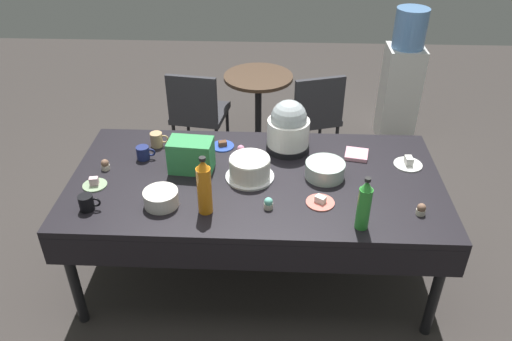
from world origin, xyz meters
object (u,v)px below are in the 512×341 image
object	(u,v)px
cupcake_rose	(241,150)
soda_bottle_orange_juice	(204,187)
maroon_chair_left	(198,110)
soda_carton	(191,155)
dessert_plate_coral	(320,202)
glass_salad_bowl	(325,170)
dessert_plate_sage	(95,184)
cupcake_lemon	(105,165)
frosted_layer_cake	(250,168)
slow_cooker	(288,128)
round_cafe_table	(258,99)
cupcake_cocoa	(421,209)
maroon_chair_right	(313,112)
cupcake_mint	(268,203)
dessert_plate_cobalt	(223,145)
coffee_mug_black	(87,203)
dessert_plate_white	(408,163)
coffee_mug_tan	(157,140)
coffee_mug_navy	(143,153)
potluck_table	(256,186)
dessert_plate_cream	(185,144)
soda_bottle_lime_soda	(364,205)
ceramic_snack_bowl	(161,198)
water_cooler	(401,80)

from	to	relation	value
cupcake_rose	soda_bottle_orange_juice	xyz separation A→B (m)	(-0.15, -0.59, 0.13)
maroon_chair_left	soda_carton	bearing A→B (deg)	-82.62
dessert_plate_coral	soda_carton	size ratio (longest dim) A/B	0.61
glass_salad_bowl	dessert_plate_sage	xyz separation A→B (m)	(-1.34, -0.16, -0.03)
cupcake_lemon	soda_bottle_orange_juice	world-z (taller)	soda_bottle_orange_juice
frosted_layer_cake	cupcake_rose	bearing A→B (deg)	105.71
soda_carton	maroon_chair_left	bearing A→B (deg)	102.22
slow_cooker	round_cafe_table	size ratio (longest dim) A/B	0.47
maroon_chair_left	slow_cooker	bearing A→B (deg)	-54.14
frosted_layer_cake	cupcake_cocoa	distance (m)	0.98
maroon_chair_left	maroon_chair_right	bearing A→B (deg)	0.15
glass_salad_bowl	cupcake_mint	world-z (taller)	glass_salad_bowl
dessert_plate_cobalt	coffee_mug_black	size ratio (longest dim) A/B	1.24
dessert_plate_white	coffee_mug_black	xyz separation A→B (m)	(-1.83, -0.52, 0.03)
frosted_layer_cake	coffee_mug_tan	distance (m)	0.71
cupcake_cocoa	slow_cooker	bearing A→B (deg)	137.63
slow_cooker	coffee_mug_navy	distance (m)	0.92
frosted_layer_cake	maroon_chair_left	xyz separation A→B (m)	(-0.52, 1.37, -0.32)
glass_salad_bowl	dessert_plate_sage	bearing A→B (deg)	-173.37
frosted_layer_cake	potluck_table	bearing A→B (deg)	-5.11
dessert_plate_white	coffee_mug_navy	distance (m)	1.64
dessert_plate_cream	dessert_plate_coral	xyz separation A→B (m)	(0.85, -0.58, -0.00)
soda_bottle_lime_soda	soda_bottle_orange_juice	world-z (taller)	soda_bottle_orange_juice
dessert_plate_cobalt	dessert_plate_coral	xyz separation A→B (m)	(0.60, -0.58, 0.00)
frosted_layer_cake	round_cafe_table	world-z (taller)	frosted_layer_cake
ceramic_snack_bowl	dessert_plate_coral	distance (m)	0.87
dessert_plate_cobalt	cupcake_mint	bearing A→B (deg)	-63.87
slow_cooker	dessert_plate_cream	size ratio (longest dim) A/B	1.80
slow_cooker	coffee_mug_tan	distance (m)	0.86
round_cafe_table	dessert_plate_cream	bearing A→B (deg)	-108.96
coffee_mug_navy	maroon_chair_left	bearing A→B (deg)	82.75
cupcake_cocoa	soda_carton	xyz separation A→B (m)	(-1.29, 0.38, 0.07)
glass_salad_bowl	soda_bottle_orange_juice	distance (m)	0.77
dessert_plate_white	round_cafe_table	size ratio (longest dim) A/B	0.24
soda_bottle_lime_soda	soda_carton	distance (m)	1.08
frosted_layer_cake	glass_salad_bowl	world-z (taller)	frosted_layer_cake
dessert_plate_cream	coffee_mug_navy	xyz separation A→B (m)	(-0.23, -0.17, 0.03)
soda_bottle_orange_juice	dessert_plate_coral	bearing A→B (deg)	8.90
maroon_chair_right	cupcake_cocoa	bearing A→B (deg)	-74.29
slow_cooker	coffee_mug_black	distance (m)	1.29
cupcake_mint	water_cooler	world-z (taller)	water_cooler
slow_cooker	soda_carton	world-z (taller)	slow_cooker
dessert_plate_white	cupcake_cocoa	xyz separation A→B (m)	(-0.03, -0.49, 0.02)
cupcake_rose	coffee_mug_black	xyz separation A→B (m)	(-0.79, -0.60, 0.01)
cupcake_cocoa	round_cafe_table	world-z (taller)	cupcake_cocoa
slow_cooker	dessert_plate_white	bearing A→B (deg)	-12.11
coffee_mug_navy	round_cafe_table	distance (m)	1.59
potluck_table	soda_bottle_lime_soda	bearing A→B (deg)	-37.14
glass_salad_bowl	water_cooler	distance (m)	2.01
slow_cooker	round_cafe_table	world-z (taller)	slow_cooker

